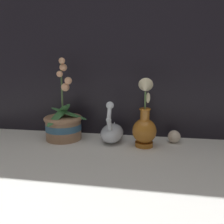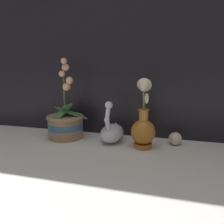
{
  "view_description": "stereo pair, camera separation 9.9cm",
  "coord_description": "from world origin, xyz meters",
  "px_view_note": "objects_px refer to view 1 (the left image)",
  "views": [
    {
      "loc": [
        0.15,
        -0.85,
        0.34
      ],
      "look_at": [
        -0.01,
        0.11,
        0.14
      ],
      "focal_mm": 35.0,
      "sensor_mm": 36.0,
      "label": 1
    },
    {
      "loc": [
        0.25,
        -0.83,
        0.34
      ],
      "look_at": [
        -0.01,
        0.11,
        0.14
      ],
      "focal_mm": 35.0,
      "sensor_mm": 36.0,
      "label": 2
    }
  ],
  "objects_px": {
    "glass_sphere": "(174,137)",
    "orchid_potted_plant": "(64,124)",
    "swan_figurine": "(112,131)",
    "blue_vase": "(145,125)"
  },
  "relations": [
    {
      "from": "blue_vase",
      "to": "glass_sphere",
      "type": "relative_size",
      "value": 5.13
    },
    {
      "from": "swan_figurine",
      "to": "orchid_potted_plant",
      "type": "bearing_deg",
      "value": -179.01
    },
    {
      "from": "orchid_potted_plant",
      "to": "swan_figurine",
      "type": "xyz_separation_m",
      "value": [
        0.24,
        0.0,
        -0.03
      ]
    },
    {
      "from": "swan_figurine",
      "to": "glass_sphere",
      "type": "relative_size",
      "value": 3.39
    },
    {
      "from": "blue_vase",
      "to": "swan_figurine",
      "type": "bearing_deg",
      "value": 162.85
    },
    {
      "from": "orchid_potted_plant",
      "to": "swan_figurine",
      "type": "relative_size",
      "value": 1.95
    },
    {
      "from": "orchid_potted_plant",
      "to": "glass_sphere",
      "type": "height_order",
      "value": "orchid_potted_plant"
    },
    {
      "from": "swan_figurine",
      "to": "glass_sphere",
      "type": "bearing_deg",
      "value": 5.72
    },
    {
      "from": "glass_sphere",
      "to": "orchid_potted_plant",
      "type": "bearing_deg",
      "value": -176.42
    },
    {
      "from": "swan_figurine",
      "to": "blue_vase",
      "type": "distance_m",
      "value": 0.16
    }
  ]
}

